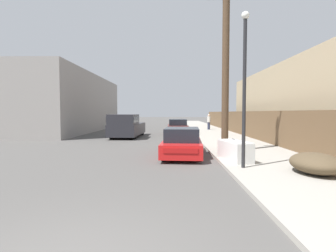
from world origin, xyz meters
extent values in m
cube|color=#9E998E|center=(5.30, 23.50, 0.06)|extent=(4.20, 63.00, 0.12)
cube|color=silver|center=(3.80, 7.11, 0.49)|extent=(1.09, 1.83, 0.74)
cube|color=white|center=(3.80, 7.11, 0.88)|extent=(1.04, 1.75, 0.03)
cube|color=#333335|center=(3.86, 7.67, 0.90)|extent=(0.08, 0.20, 0.02)
cube|color=gray|center=(3.73, 7.38, 0.89)|extent=(0.71, 0.24, 0.01)
cube|color=gray|center=(3.86, 6.86, 0.89)|extent=(0.71, 0.24, 0.01)
cube|color=red|center=(1.83, 9.08, 0.44)|extent=(2.00, 4.53, 0.57)
cube|color=black|center=(1.80, 8.68, 1.01)|extent=(1.61, 2.22, 0.57)
cube|color=#B21414|center=(1.68, 6.86, 0.54)|extent=(1.33, 0.12, 0.20)
cylinder|color=black|center=(1.19, 10.50, 0.33)|extent=(0.24, 0.68, 0.67)
cylinder|color=black|center=(2.65, 10.40, 0.33)|extent=(0.24, 0.68, 0.67)
cylinder|color=black|center=(1.01, 7.76, 0.33)|extent=(0.24, 0.68, 0.67)
cylinder|color=black|center=(2.47, 7.66, 0.33)|extent=(0.24, 0.68, 0.67)
cube|color=#5B1E19|center=(1.91, 21.23, 0.49)|extent=(1.85, 4.64, 0.68)
cube|color=black|center=(1.91, 21.04, 1.10)|extent=(1.58, 2.60, 0.54)
cube|color=#B21414|center=(1.92, 18.90, 0.61)|extent=(1.41, 0.04, 0.24)
cylinder|color=black|center=(1.11, 22.66, 0.32)|extent=(0.21, 0.64, 0.64)
cylinder|color=black|center=(2.68, 22.67, 0.32)|extent=(0.21, 0.64, 0.64)
cylinder|color=black|center=(1.13, 19.79, 0.32)|extent=(0.21, 0.64, 0.64)
cylinder|color=black|center=(2.70, 19.80, 0.32)|extent=(0.21, 0.64, 0.64)
cube|color=#232328|center=(-2.20, 18.16, 0.64)|extent=(2.30, 5.61, 0.88)
cube|color=#232328|center=(-2.26, 16.64, 1.45)|extent=(2.04, 2.57, 0.76)
cube|color=black|center=(-2.26, 16.64, 1.47)|extent=(2.08, 2.52, 0.42)
cylinder|color=black|center=(-1.40, 16.41, 0.39)|extent=(0.29, 0.79, 0.78)
cylinder|color=black|center=(-3.14, 16.48, 0.39)|extent=(0.29, 0.79, 0.78)
cylinder|color=black|center=(-1.26, 19.84, 0.39)|extent=(0.29, 0.79, 0.78)
cylinder|color=black|center=(-3.00, 19.91, 0.39)|extent=(0.29, 0.79, 0.78)
cylinder|color=#4C3826|center=(3.86, 9.38, 4.08)|extent=(0.33, 0.33, 7.93)
cylinder|color=#232326|center=(3.77, 5.83, 2.58)|extent=(0.12, 0.12, 4.92)
sphere|color=white|center=(3.77, 5.83, 5.17)|extent=(0.26, 0.26, 0.26)
ellipsoid|color=brown|center=(5.75, 5.00, 0.44)|extent=(1.41, 1.85, 0.63)
cube|color=brown|center=(7.25, 18.55, 1.10)|extent=(0.08, 39.27, 1.96)
cube|color=gray|center=(-9.97, 25.00, 2.95)|extent=(7.00, 19.43, 5.89)
cube|color=tan|center=(11.15, 15.18, 2.57)|extent=(6.00, 18.94, 5.14)
cylinder|color=#282D42|center=(5.42, 25.60, 0.52)|extent=(0.28, 0.28, 0.80)
cylinder|color=beige|center=(5.42, 25.60, 1.24)|extent=(0.34, 0.34, 0.63)
sphere|color=#DBB293|center=(5.42, 25.60, 1.68)|extent=(0.24, 0.24, 0.24)
camera|label=1|loc=(1.33, -2.97, 1.99)|focal=28.00mm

